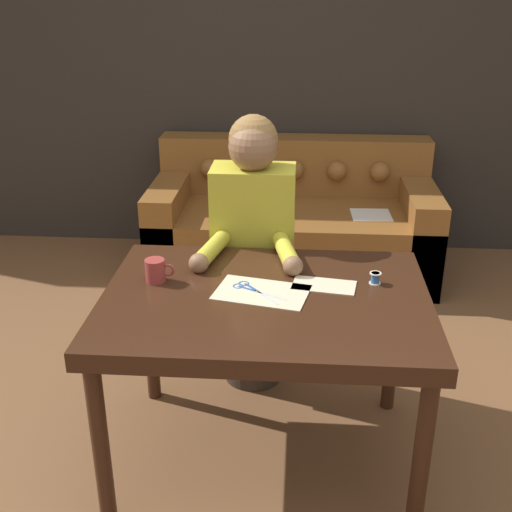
# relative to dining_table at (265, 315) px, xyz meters

# --- Properties ---
(ground_plane) EXTENTS (16.00, 16.00, 0.00)m
(ground_plane) POSITION_rel_dining_table_xyz_m (-0.06, 0.00, -0.66)
(ground_plane) COLOR brown
(wall_back) EXTENTS (8.00, 0.06, 2.60)m
(wall_back) POSITION_rel_dining_table_xyz_m (-0.06, 2.32, 0.64)
(wall_back) COLOR #2D2823
(wall_back) RESTS_ON ground_plane
(dining_table) EXTENTS (1.20, 0.88, 0.74)m
(dining_table) POSITION_rel_dining_table_xyz_m (0.00, 0.00, 0.00)
(dining_table) COLOR #381E11
(dining_table) RESTS_ON ground_plane
(couch) EXTENTS (1.80, 0.87, 0.83)m
(couch) POSITION_rel_dining_table_xyz_m (0.07, 1.89, -0.37)
(couch) COLOR brown
(couch) RESTS_ON ground_plane
(person) EXTENTS (0.45, 0.57, 1.29)m
(person) POSITION_rel_dining_table_xyz_m (-0.09, 0.57, -0.01)
(person) COLOR #33281E
(person) RESTS_ON ground_plane
(pattern_paper_main) EXTENTS (0.37, 0.28, 0.00)m
(pattern_paper_main) POSITION_rel_dining_table_xyz_m (-0.02, 0.02, 0.08)
(pattern_paper_main) COLOR beige
(pattern_paper_main) RESTS_ON dining_table
(pattern_paper_offcut) EXTENTS (0.25, 0.16, 0.00)m
(pattern_paper_offcut) POSITION_rel_dining_table_xyz_m (0.21, 0.10, 0.08)
(pattern_paper_offcut) COLOR beige
(pattern_paper_offcut) RESTS_ON dining_table
(scissors) EXTENTS (0.21, 0.18, 0.01)m
(scissors) POSITION_rel_dining_table_xyz_m (-0.06, 0.04, 0.08)
(scissors) COLOR silver
(scissors) RESTS_ON dining_table
(mug) EXTENTS (0.11, 0.08, 0.09)m
(mug) POSITION_rel_dining_table_xyz_m (-0.42, 0.09, 0.12)
(mug) COLOR #9E3833
(mug) RESTS_ON dining_table
(thread_spool) EXTENTS (0.04, 0.04, 0.05)m
(thread_spool) POSITION_rel_dining_table_xyz_m (0.41, 0.13, 0.10)
(thread_spool) COLOR #3366B2
(thread_spool) RESTS_ON dining_table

